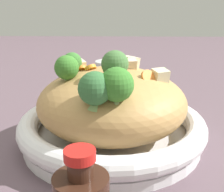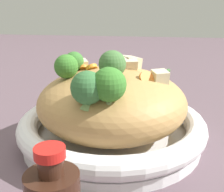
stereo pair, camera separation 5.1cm
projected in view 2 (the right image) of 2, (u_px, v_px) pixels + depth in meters
The scene contains 8 objects.
ground_plane at pixel (112, 142), 0.54m from camera, with size 3.00×3.00×0.00m, color #5D4A53.
serving_bowl at pixel (112, 128), 0.53m from camera, with size 0.33×0.33×0.05m.
noodle_heap at pixel (112, 102), 0.52m from camera, with size 0.26×0.26×0.12m.
broccoli_florets at pixel (93, 76), 0.44m from camera, with size 0.14×0.18×0.07m.
carrot_coins at pixel (111, 69), 0.53m from camera, with size 0.14×0.12×0.03m.
zucchini_slices at pixel (130, 74), 0.53m from camera, with size 0.13×0.23×0.05m.
chicken_chunks at pixel (122, 67), 0.52m from camera, with size 0.18×0.09×0.04m.
drinking_glass at pixel (120, 76), 0.82m from camera, with size 0.07×0.07×0.08m.
Camera 2 is at (0.06, -0.48, 0.25)m, focal length 47.99 mm.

